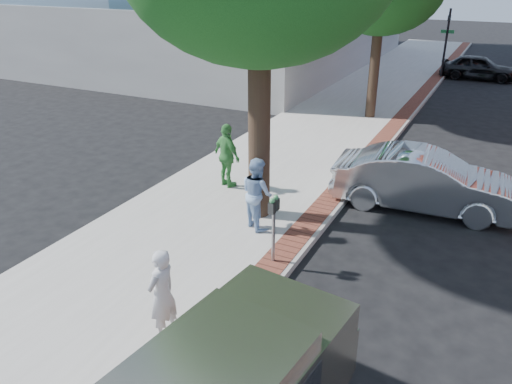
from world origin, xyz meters
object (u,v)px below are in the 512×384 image
Objects in this scene: person_green at (227,156)px; sedan_silver at (425,181)px; person_officer at (257,193)px; parking_meter at (274,216)px; person_gray at (162,295)px; bg_car at (478,67)px.

person_green is 5.25m from sedan_silver.
sedan_silver is (3.26, 3.09, -0.24)m from person_officer.
person_gray reaches higher than parking_meter.
person_gray is at bearing 173.32° from bg_car.
person_officer is (-0.38, 4.15, 0.04)m from person_gray.
person_gray is 0.95× the size of person_officer.
person_officer is 0.42× the size of bg_car.
parking_meter is 2.99m from person_gray.
sedan_silver is (5.07, 1.32, -0.28)m from person_green.
person_green is 20.44m from bg_car.
bg_car is at bearing -65.04° from person_officer.
person_gray is 6.31m from person_green.
sedan_silver is at bearing -140.81° from person_green.
sedan_silver is (2.89, 7.24, -0.20)m from person_gray.
person_green is (-2.18, 5.92, 0.08)m from person_gray.
parking_meter is at bearing 147.88° from sedan_silver.
person_gray is 0.40× the size of bg_car.
sedan_silver is at bearing 179.89° from bg_car.
person_officer is 21.84m from bg_car.
bg_car is at bearing 84.82° from parking_meter.
person_officer reaches higher than parking_meter.
person_gray is at bearing -102.05° from parking_meter.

